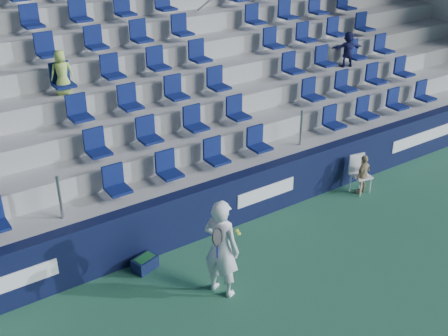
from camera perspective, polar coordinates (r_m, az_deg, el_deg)
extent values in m
plane|color=#2B6646|center=(10.58, 7.92, -14.30)|extent=(70.00, 70.00, 0.00)
cube|color=black|center=(12.24, -1.70, -4.22)|extent=(24.00, 0.30, 1.20)
cube|color=white|center=(12.88, 4.31, -2.50)|extent=(1.60, 0.02, 0.34)
cube|color=white|center=(16.56, 19.47, 2.91)|extent=(2.40, 0.02, 0.34)
cube|color=#9E9E99|center=(12.66, -3.11, -3.11)|extent=(24.00, 0.85, 1.20)
cube|color=#9E9E99|center=(13.19, -5.07, -0.63)|extent=(24.00, 0.85, 1.70)
cube|color=#9E9E99|center=(13.76, -6.87, 1.65)|extent=(24.00, 0.85, 2.20)
cube|color=#9E9E99|center=(14.35, -8.52, 3.74)|extent=(24.00, 0.85, 2.70)
cube|color=#9E9E99|center=(14.98, -10.05, 5.66)|extent=(24.00, 0.85, 3.20)
cube|color=#9E9E99|center=(15.63, -11.46, 7.41)|extent=(24.00, 0.85, 3.70)
cube|color=#9E9E99|center=(16.31, -12.77, 9.03)|extent=(24.00, 0.85, 4.20)
cube|color=#9E9E99|center=(17.00, -13.98, 10.50)|extent=(24.00, 0.85, 4.70)
cube|color=#9E9E99|center=(17.71, -15.11, 11.86)|extent=(24.00, 0.85, 5.20)
cube|color=#9E9E99|center=(18.22, -16.07, 13.77)|extent=(24.00, 0.50, 6.20)
cube|color=#9E9E99|center=(22.09, 19.61, 14.12)|extent=(0.30, 7.65, 5.20)
cube|color=#0D1951|center=(12.22, -3.22, 0.76)|extent=(16.05, 0.50, 0.70)
cube|color=#0D1951|center=(12.68, -5.28, 4.18)|extent=(16.05, 0.50, 0.70)
cube|color=#0D1951|center=(13.21, -7.21, 7.34)|extent=(16.05, 0.50, 0.70)
cube|color=#0D1951|center=(13.78, -9.00, 10.25)|extent=(16.05, 0.50, 0.70)
cube|color=#0D1951|center=(14.40, -10.68, 12.90)|extent=(16.05, 0.50, 0.70)
cube|color=#0D1951|center=(15.06, -12.24, 15.32)|extent=(16.05, 0.50, 0.70)
imported|color=#9FC24D|center=(13.06, -16.16, 9.29)|extent=(0.55, 0.42, 1.00)
imported|color=#191A4D|center=(16.76, 12.47, 11.70)|extent=(0.98, 0.58, 1.01)
imported|color=silver|center=(10.33, -0.28, -8.14)|extent=(0.72, 0.85, 1.98)
cylinder|color=navy|center=(9.95, -0.67, -8.45)|extent=(0.03, 0.03, 0.28)
torus|color=black|center=(9.78, -0.68, -7.02)|extent=(0.30, 0.17, 0.28)
plane|color=#262626|center=(9.78, -0.68, -7.02)|extent=(0.30, 0.16, 0.29)
sphere|color=#D2E635|center=(10.13, 1.54, -6.68)|extent=(0.07, 0.07, 0.07)
sphere|color=#D2E635|center=(10.15, 1.34, -6.39)|extent=(0.07, 0.07, 0.07)
cube|color=white|center=(14.33, 13.77, -0.80)|extent=(0.50, 0.50, 0.04)
cube|color=white|center=(14.33, 13.30, 0.44)|extent=(0.43, 0.12, 0.53)
cylinder|color=white|center=(14.22, 13.70, -2.09)|extent=(0.03, 0.03, 0.43)
cylinder|color=white|center=(14.46, 14.64, -1.70)|extent=(0.03, 0.03, 0.43)
cylinder|color=white|center=(14.42, 12.71, -1.55)|extent=(0.03, 0.03, 0.43)
cylinder|color=white|center=(14.66, 13.65, -1.18)|extent=(0.03, 0.03, 0.43)
imported|color=tan|center=(14.27, 13.95, -0.62)|extent=(0.66, 0.41, 1.04)
cube|color=#101A3D|center=(11.51, -8.04, -9.57)|extent=(0.56, 0.45, 0.27)
cube|color=#1E662D|center=(11.47, -8.06, -9.32)|extent=(0.45, 0.33, 0.16)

